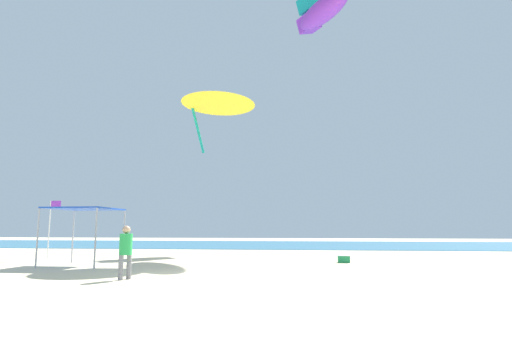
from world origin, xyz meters
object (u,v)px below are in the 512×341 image
(cooler_box, at_px, (344,259))
(canopy_tent, at_px, (85,212))
(kite_inflatable_purple, at_px, (323,11))
(kite_delta_yellow, at_px, (218,98))
(banner_flag, at_px, (51,223))
(kite_box_teal, at_px, (309,14))
(person_leftmost, at_px, (126,248))

(cooler_box, bearing_deg, canopy_tent, -165.39)
(kite_inflatable_purple, bearing_deg, kite_delta_yellow, -63.53)
(banner_flag, xyz_separation_m, cooler_box, (15.36, -0.47, -1.72))
(canopy_tent, xyz_separation_m, cooler_box, (11.51, 3.00, -2.18))
(canopy_tent, xyz_separation_m, kite_inflatable_purple, (11.29, 13.40, 16.09))
(canopy_tent, relative_size, cooler_box, 4.74)
(cooler_box, xyz_separation_m, kite_box_teal, (-1.27, 16.97, 21.58))
(cooler_box, height_order, kite_box_teal, kite_box_teal)
(canopy_tent, relative_size, banner_flag, 0.88)
(kite_inflatable_purple, bearing_deg, banner_flag, -90.24)
(kite_box_teal, height_order, kite_delta_yellow, kite_box_teal)
(kite_box_teal, relative_size, kite_delta_yellow, 0.69)
(kite_inflatable_purple, bearing_deg, canopy_tent, -73.63)
(canopy_tent, bearing_deg, person_leftmost, -48.55)
(banner_flag, bearing_deg, kite_delta_yellow, -2.46)
(banner_flag, height_order, cooler_box, banner_flag)
(banner_flag, distance_m, kite_delta_yellow, 11.22)
(banner_flag, bearing_deg, kite_inflatable_purple, 33.28)
(cooler_box, xyz_separation_m, kite_delta_yellow, (-6.19, 0.07, 8.17))
(cooler_box, bearing_deg, kite_box_teal, 94.27)
(canopy_tent, relative_size, person_leftmost, 1.59)
(kite_box_teal, distance_m, kite_inflatable_purple, 7.43)
(kite_box_teal, distance_m, kite_delta_yellow, 22.13)
(kite_inflatable_purple, bearing_deg, person_leftmost, -55.48)
(kite_box_teal, xyz_separation_m, kite_delta_yellow, (-4.92, -16.90, -13.41))
(person_leftmost, xyz_separation_m, kite_delta_yellow, (1.28, 7.65, 7.35))
(person_leftmost, height_order, banner_flag, banner_flag)
(cooler_box, distance_m, kite_delta_yellow, 10.25)
(canopy_tent, xyz_separation_m, person_leftmost, (4.04, -4.58, -1.36))
(canopy_tent, height_order, kite_box_teal, kite_box_teal)
(kite_box_teal, bearing_deg, cooler_box, 148.60)
(person_leftmost, distance_m, kite_box_teal, 32.74)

